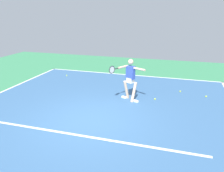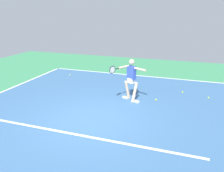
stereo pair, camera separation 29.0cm
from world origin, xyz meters
TOP-DOWN VIEW (x-y plane):
  - ground_plane at (0.00, 0.00)m, footprint 21.61×21.61m
  - court_surface at (0.00, 0.00)m, footprint 9.82×11.93m
  - court_line_baseline_near at (0.00, -5.91)m, footprint 9.82×0.10m
  - court_line_service at (0.00, 1.00)m, footprint 7.36×0.10m
  - court_line_centre_mark at (0.00, -5.71)m, footprint 0.10×0.30m
  - tennis_player at (-0.85, -2.14)m, footprint 1.26×1.10m
  - tennis_ball_by_sideline at (-2.82, -3.76)m, footprint 0.07×0.07m
  - tennis_ball_far_corner at (-3.88, -3.41)m, footprint 0.07×0.07m
  - tennis_ball_near_service_line at (3.30, -4.65)m, footprint 0.07×0.07m
  - tennis_ball_centre_court at (-1.85, -2.48)m, footprint 0.07×0.07m

SIDE VIEW (x-z plane):
  - ground_plane at x=0.00m, z-range 0.00..0.00m
  - court_surface at x=0.00m, z-range 0.00..0.00m
  - court_line_baseline_near at x=0.00m, z-range 0.00..0.01m
  - court_line_service at x=0.00m, z-range 0.00..0.01m
  - court_line_centre_mark at x=0.00m, z-range 0.00..0.01m
  - tennis_ball_by_sideline at x=-2.82m, z-range 0.00..0.07m
  - tennis_ball_far_corner at x=-3.88m, z-range 0.00..0.07m
  - tennis_ball_near_service_line at x=3.30m, z-range 0.00..0.07m
  - tennis_ball_centre_court at x=-1.85m, z-range 0.00..0.07m
  - tennis_player at x=-0.85m, z-range 0.12..1.82m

